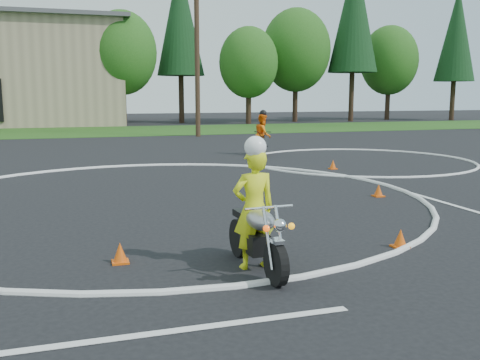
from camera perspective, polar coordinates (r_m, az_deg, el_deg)
name	(u,v)px	position (r m, az deg, el deg)	size (l,w,h in m)	color
ground	(187,231)	(9.60, -5.70, -5.38)	(120.00, 120.00, 0.00)	black
grass_strip	(103,131)	(36.24, -14.39, 5.06)	(120.00, 10.00, 0.02)	#1E4714
course_markings	(234,185)	(14.25, -0.69, -0.53)	(19.05, 19.05, 0.12)	silver
primary_motorcycle	(257,236)	(7.32, 1.86, -6.03)	(0.66, 1.90, 1.00)	black
rider_primary_grp	(254,205)	(7.35, 1.50, -2.70)	(0.63, 0.44, 1.85)	yellow
rider_second_grp	(263,139)	(21.36, 2.46, 4.37)	(1.30, 1.98, 1.80)	black
traffic_cones	(342,180)	(14.48, 10.78, -0.03)	(22.52, 11.43, 0.30)	#E1520B
treeline	(274,44)	(46.96, 3.63, 14.26)	(38.20, 8.10, 14.52)	#382619
utility_poles	(197,44)	(31.01, -4.61, 14.27)	(41.60, 1.12, 10.00)	#473321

